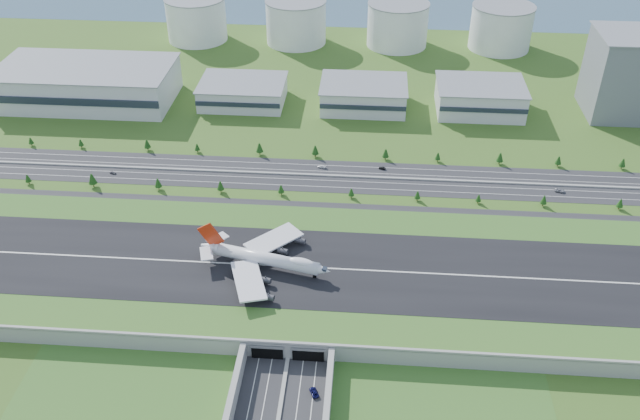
# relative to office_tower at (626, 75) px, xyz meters

# --- Properties ---
(ground) EXTENTS (1200.00, 1200.00, 0.00)m
(ground) POSITION_rel_office_tower_xyz_m (-200.00, -195.00, -27.50)
(ground) COLOR #345C1C
(ground) RESTS_ON ground
(airfield_deck) EXTENTS (520.00, 100.00, 9.20)m
(airfield_deck) POSITION_rel_office_tower_xyz_m (-200.00, -195.09, -23.38)
(airfield_deck) COLOR #969691
(airfield_deck) RESTS_ON ground
(north_expressway) EXTENTS (560.00, 36.00, 0.12)m
(north_expressway) POSITION_rel_office_tower_xyz_m (-200.00, -100.00, -27.44)
(north_expressway) COLOR #28282B
(north_expressway) RESTS_ON ground
(tree_row) EXTENTS (504.28, 48.73, 8.50)m
(tree_row) POSITION_rel_office_tower_xyz_m (-191.95, -97.86, -23.01)
(tree_row) COLOR #3D2819
(tree_row) RESTS_ON ground
(hangar_west) EXTENTS (120.00, 60.00, 25.00)m
(hangar_west) POSITION_rel_office_tower_xyz_m (-370.00, -10.00, -15.00)
(hangar_west) COLOR silver
(hangar_west) RESTS_ON ground
(hangar_mid_a) EXTENTS (58.00, 42.00, 15.00)m
(hangar_mid_a) POSITION_rel_office_tower_xyz_m (-260.00, -5.00, -20.00)
(hangar_mid_a) COLOR silver
(hangar_mid_a) RESTS_ON ground
(hangar_mid_b) EXTENTS (58.00, 42.00, 17.00)m
(hangar_mid_b) POSITION_rel_office_tower_xyz_m (-175.00, -5.00, -19.00)
(hangar_mid_b) COLOR silver
(hangar_mid_b) RESTS_ON ground
(hangar_mid_c) EXTENTS (58.00, 42.00, 19.00)m
(hangar_mid_c) POSITION_rel_office_tower_xyz_m (-95.00, -5.00, -18.00)
(hangar_mid_c) COLOR silver
(hangar_mid_c) RESTS_ON ground
(office_tower) EXTENTS (46.00, 46.00, 55.00)m
(office_tower) POSITION_rel_office_tower_xyz_m (0.00, 0.00, 0.00)
(office_tower) COLOR slate
(office_tower) RESTS_ON ground
(fuel_tank_a) EXTENTS (50.00, 50.00, 35.00)m
(fuel_tank_a) POSITION_rel_office_tower_xyz_m (-320.00, 115.00, -10.00)
(fuel_tank_a) COLOR white
(fuel_tank_a) RESTS_ON ground
(fuel_tank_b) EXTENTS (50.00, 50.00, 35.00)m
(fuel_tank_b) POSITION_rel_office_tower_xyz_m (-235.00, 115.00, -10.00)
(fuel_tank_b) COLOR white
(fuel_tank_b) RESTS_ON ground
(fuel_tank_c) EXTENTS (50.00, 50.00, 35.00)m
(fuel_tank_c) POSITION_rel_office_tower_xyz_m (-150.00, 115.00, -10.00)
(fuel_tank_c) COLOR white
(fuel_tank_c) RESTS_ON ground
(fuel_tank_d) EXTENTS (50.00, 50.00, 35.00)m
(fuel_tank_d) POSITION_rel_office_tower_xyz_m (-65.00, 115.00, -10.00)
(fuel_tank_d) COLOR white
(fuel_tank_d) RESTS_ON ground
(boeing_747) EXTENTS (64.34, 60.14, 20.20)m
(boeing_747) POSITION_rel_office_tower_xyz_m (-216.41, -196.62, -13.76)
(boeing_747) COLOR white
(boeing_747) RESTS_ON airfield_deck
(car_2) EXTENTS (4.77, 6.38, 1.61)m
(car_2) POSITION_rel_office_tower_xyz_m (-187.57, -262.54, -26.58)
(car_2) COLOR #0B0D3B
(car_2) RESTS_ON ground
(car_4) EXTENTS (4.28, 2.76, 1.36)m
(car_4) POSITION_rel_office_tower_xyz_m (-320.65, -107.44, -26.70)
(car_4) COLOR slate
(car_4) RESTS_ON ground
(car_5) EXTENTS (4.36, 2.62, 1.36)m
(car_5) POSITION_rel_office_tower_xyz_m (-161.34, -89.84, -26.70)
(car_5) COLOR black
(car_5) RESTS_ON ground
(car_6) EXTENTS (6.30, 4.31, 1.60)m
(car_6) POSITION_rel_office_tower_xyz_m (-60.51, -106.90, -26.58)
(car_6) COLOR #AFAEB3
(car_6) RESTS_ON ground
(car_7) EXTENTS (5.82, 3.77, 1.57)m
(car_7) POSITION_rel_office_tower_xyz_m (-197.64, -91.07, -26.60)
(car_7) COLOR white
(car_7) RESTS_ON ground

